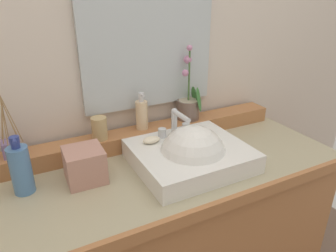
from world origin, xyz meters
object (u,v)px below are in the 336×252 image
object	(u,v)px
soap_dispenser	(142,114)
reed_diffuser	(11,147)
lotion_bottle	(21,169)
tissue_box	(85,165)
tumbler_cup	(99,128)
soap_bar	(151,140)
potted_plant	(189,104)
sink_basin	(191,157)

from	to	relation	value
soap_dispenser	reed_diffuser	world-z (taller)	reed_diffuser
soap_dispenser	lotion_bottle	world-z (taller)	soap_dispenser
tissue_box	tumbler_cup	bearing A→B (deg)	57.02
soap_bar	reed_diffuser	xyz separation A→B (m)	(-0.48, 0.15, 0.02)
soap_bar	lotion_bottle	xyz separation A→B (m)	(-0.46, -0.00, 0.00)
tumbler_cup	tissue_box	distance (m)	0.20
tissue_box	lotion_bottle	bearing A→B (deg)	173.10
tumbler_cup	potted_plant	bearing A→B (deg)	3.21
potted_plant	soap_dispenser	world-z (taller)	potted_plant
potted_plant	soap_dispenser	size ratio (longest dim) A/B	2.09
reed_diffuser	tissue_box	size ratio (longest dim) A/B	1.77
soap_bar	potted_plant	bearing A→B (deg)	31.32
potted_plant	lotion_bottle	world-z (taller)	potted_plant
soap_bar	soap_dispenser	bearing A→B (deg)	80.54
soap_bar	potted_plant	size ratio (longest dim) A/B	0.21
sink_basin	lotion_bottle	xyz separation A→B (m)	(-0.58, 0.11, 0.05)
potted_plant	tumbler_cup	distance (m)	0.42
potted_plant	tumbler_cup	world-z (taller)	potted_plant
reed_diffuser	tissue_box	bearing A→B (deg)	-38.62
tumbler_cup	reed_diffuser	size ratio (longest dim) A/B	0.40
reed_diffuser	potted_plant	bearing A→B (deg)	0.75
potted_plant	tissue_box	distance (m)	0.56
sink_basin	tumbler_cup	xyz separation A→B (m)	(-0.28, 0.24, 0.08)
potted_plant	reed_diffuser	xyz separation A→B (m)	(-0.74, -0.01, -0.03)
soap_dispenser	reed_diffuser	xyz separation A→B (m)	(-0.51, -0.00, -0.03)
sink_basin	lotion_bottle	size ratio (longest dim) A/B	2.06
tumbler_cup	reed_diffuser	distance (m)	0.32
lotion_bottle	tissue_box	xyz separation A→B (m)	(0.20, -0.02, -0.03)
sink_basin	potted_plant	bearing A→B (deg)	61.75
soap_dispenser	tumbler_cup	world-z (taller)	soap_dispenser
potted_plant	tissue_box	size ratio (longest dim) A/B	2.58
sink_basin	tumbler_cup	world-z (taller)	sink_basin
potted_plant	reed_diffuser	world-z (taller)	potted_plant
soap_dispenser	tumbler_cup	size ratio (longest dim) A/B	1.75
soap_bar	tissue_box	distance (m)	0.27
sink_basin	tissue_box	bearing A→B (deg)	167.22
tissue_box	potted_plant	bearing A→B (deg)	19.11
soap_bar	tissue_box	world-z (taller)	tissue_box
soap_bar	soap_dispenser	size ratio (longest dim) A/B	0.44
sink_basin	lotion_bottle	bearing A→B (deg)	169.21
potted_plant	reed_diffuser	bearing A→B (deg)	-179.25
reed_diffuser	tissue_box	world-z (taller)	reed_diffuser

